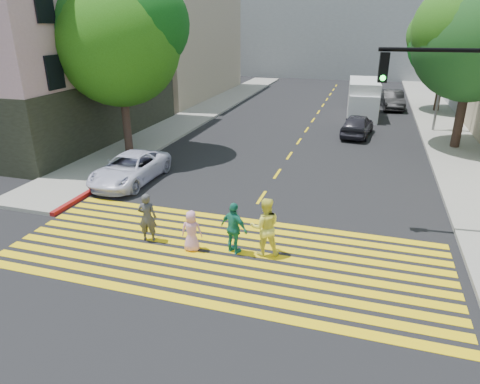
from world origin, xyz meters
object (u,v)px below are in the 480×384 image
at_px(tree_right_near, 478,34).
at_px(pedestrian_man, 147,217).
at_px(pedestrian_woman, 265,227).
at_px(dark_car_parked, 392,100).
at_px(tree_left, 120,37).
at_px(silver_car, 363,93).
at_px(dark_car_near, 357,125).
at_px(pedestrian_child, 192,231).
at_px(white_van, 363,100).
at_px(white_sedan, 130,169).
at_px(traffic_signal, 476,113).
at_px(pedestrian_extra, 234,228).
at_px(tree_right_far, 449,38).

relative_size(tree_right_near, pedestrian_man, 5.44).
distance_m(pedestrian_woman, dark_car_parked, 25.83).
bearing_deg(tree_left, pedestrian_man, -56.57).
relative_size(silver_car, dark_car_parked, 1.04).
distance_m(pedestrian_man, dark_car_near, 16.93).
xyz_separation_m(pedestrian_child, white_van, (4.29, 21.99, 0.58)).
relative_size(pedestrian_woman, white_sedan, 0.41).
height_order(pedestrian_man, dark_car_near, pedestrian_man).
bearing_deg(dark_car_near, white_van, -84.22).
height_order(pedestrian_woman, traffic_signal, traffic_signal).
xyz_separation_m(tree_right_near, white_sedan, (-14.61, -9.89, -5.40)).
relative_size(pedestrian_man, silver_car, 0.36).
height_order(pedestrian_woman, dark_car_parked, pedestrian_woman).
bearing_deg(silver_car, white_van, 87.07).
bearing_deg(pedestrian_man, dark_car_near, -122.97).
bearing_deg(tree_right_near, tree_left, -160.46).
height_order(tree_left, pedestrian_child, tree_left).
xyz_separation_m(tree_right_near, white_van, (-5.36, 7.28, -4.78)).
relative_size(tree_left, pedestrian_man, 5.38).
distance_m(dark_car_near, white_van, 5.94).
bearing_deg(traffic_signal, white_van, 96.62).
bearing_deg(pedestrian_man, pedestrian_child, 160.52).
xyz_separation_m(silver_car, traffic_signal, (3.81, -25.25, 3.42)).
height_order(tree_right_near, pedestrian_extra, tree_right_near).
relative_size(pedestrian_woman, pedestrian_extra, 1.12).
xyz_separation_m(pedestrian_man, white_van, (5.89, 21.81, 0.42)).
xyz_separation_m(pedestrian_man, dark_car_near, (5.83, 15.89, -0.13)).
bearing_deg(pedestrian_extra, pedestrian_child, 31.66).
xyz_separation_m(tree_right_far, dark_car_near, (-5.61, -9.32, -4.74)).
bearing_deg(dark_car_near, white_sedan, 57.25).
distance_m(tree_left, white_van, 18.20).
xyz_separation_m(pedestrian_woman, pedestrian_child, (-2.23, -0.41, -0.27)).
bearing_deg(traffic_signal, white_sedan, 169.87).
xyz_separation_m(tree_right_far, dark_car_parked, (-3.34, 0.48, -4.70)).
bearing_deg(white_sedan, tree_right_far, 54.83).
bearing_deg(pedestrian_woman, tree_left, -60.57).
xyz_separation_m(dark_car_near, traffic_signal, (3.71, -12.52, 3.39)).
bearing_deg(dark_car_near, pedestrian_extra, 86.01).
xyz_separation_m(pedestrian_woman, dark_car_near, (1.99, 15.67, -0.24)).
bearing_deg(pedestrian_child, dark_car_parked, -115.02).
height_order(pedestrian_woman, pedestrian_extra, pedestrian_woman).
distance_m(pedestrian_man, white_sedan, 5.72).
xyz_separation_m(pedestrian_woman, white_van, (2.06, 21.59, 0.31)).
bearing_deg(white_sedan, traffic_signal, -5.04).
relative_size(dark_car_near, dark_car_parked, 0.92).
bearing_deg(silver_car, pedestrian_extra, 80.03).
distance_m(tree_right_far, silver_car, 8.18).
distance_m(tree_right_far, pedestrian_man, 28.07).
bearing_deg(silver_car, tree_left, 56.18).
height_order(tree_right_far, white_van, tree_right_far).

